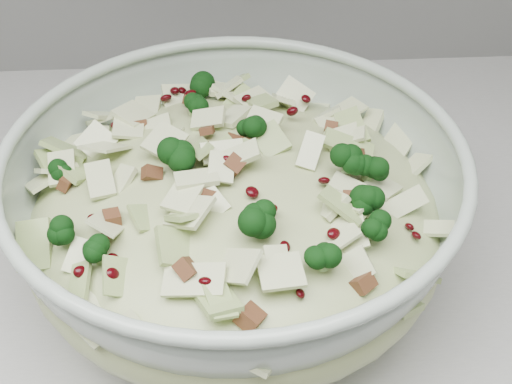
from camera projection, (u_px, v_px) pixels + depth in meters
The scene contains 2 objects.
mixing_bowl at pixel (236, 217), 0.57m from camera, with size 0.42×0.42×0.14m.
salad at pixel (235, 195), 0.56m from camera, with size 0.33×0.33×0.14m.
Camera 1 is at (-0.53, 1.18, 1.36)m, focal length 50.00 mm.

